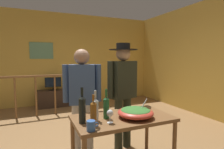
% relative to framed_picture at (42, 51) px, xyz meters
% --- Properties ---
extents(ground_plane, '(8.07, 8.07, 0.00)m').
position_rel_framed_picture_xyz_m(ground_plane, '(0.71, -3.04, -1.69)').
color(ground_plane, olive).
extents(back_wall, '(6.00, 0.10, 2.88)m').
position_rel_framed_picture_xyz_m(back_wall, '(0.71, 0.06, -0.25)').
color(back_wall, gold).
rests_on(back_wall, ground_plane).
extents(side_wall_right, '(0.10, 4.65, 2.88)m').
position_rel_framed_picture_xyz_m(side_wall_right, '(3.71, -2.11, -0.25)').
color(side_wall_right, gold).
rests_on(side_wall_right, ground_plane).
extents(framed_picture, '(0.67, 0.03, 0.49)m').
position_rel_framed_picture_xyz_m(framed_picture, '(0.00, 0.00, 0.00)').
color(framed_picture, '#61916F').
extents(stair_railing, '(3.30, 0.10, 1.09)m').
position_rel_framed_picture_xyz_m(stair_railing, '(0.03, -1.08, -1.02)').
color(stair_railing, brown).
rests_on(stair_railing, ground_plane).
extents(tv_console, '(0.90, 0.40, 0.51)m').
position_rel_framed_picture_xyz_m(tv_console, '(0.28, -0.29, -1.43)').
color(tv_console, '#38281E').
rests_on(tv_console, ground_plane).
extents(flat_screen_tv, '(0.46, 0.12, 0.38)m').
position_rel_framed_picture_xyz_m(flat_screen_tv, '(0.28, -0.32, -0.95)').
color(flat_screen_tv, black).
rests_on(flat_screen_tv, tv_console).
extents(serving_table, '(1.18, 0.65, 0.76)m').
position_rel_framed_picture_xyz_m(serving_table, '(0.73, -4.03, -1.02)').
color(serving_table, brown).
rests_on(serving_table, ground_plane).
extents(salad_bowl, '(0.43, 0.43, 0.22)m').
position_rel_framed_picture_xyz_m(salad_bowl, '(0.86, -4.11, -0.87)').
color(salad_bowl, '#CC3D2D').
rests_on(salad_bowl, serving_table).
extents(wine_glass, '(0.07, 0.07, 0.15)m').
position_rel_framed_picture_xyz_m(wine_glass, '(0.51, -4.17, -0.83)').
color(wine_glass, silver).
rests_on(wine_glass, serving_table).
extents(wine_bottle_amber, '(0.07, 0.07, 0.33)m').
position_rel_framed_picture_xyz_m(wine_bottle_amber, '(0.32, -4.17, -0.79)').
color(wine_bottle_amber, brown).
rests_on(wine_bottle_amber, serving_table).
extents(wine_bottle_dark, '(0.08, 0.08, 0.39)m').
position_rel_framed_picture_xyz_m(wine_bottle_dark, '(0.23, -4.05, -0.77)').
color(wine_bottle_dark, black).
rests_on(wine_bottle_dark, serving_table).
extents(wine_bottle_green, '(0.07, 0.07, 0.35)m').
position_rel_framed_picture_xyz_m(wine_bottle_green, '(0.53, -4.01, -0.79)').
color(wine_bottle_green, '#1E5628').
rests_on(wine_bottle_green, serving_table).
extents(wine_bottle_clear, '(0.07, 0.07, 0.34)m').
position_rel_framed_picture_xyz_m(wine_bottle_clear, '(0.39, -4.04, -0.79)').
color(wine_bottle_clear, silver).
rests_on(wine_bottle_clear, serving_table).
extents(mug_blue, '(0.12, 0.09, 0.10)m').
position_rel_framed_picture_xyz_m(mug_blue, '(0.26, -4.29, -0.88)').
color(mug_blue, '#3866B2').
rests_on(mug_blue, serving_table).
extents(person_standing_left, '(0.53, 0.31, 1.59)m').
position_rel_framed_picture_xyz_m(person_standing_left, '(0.40, -3.39, -0.76)').
color(person_standing_left, beige).
rests_on(person_standing_left, ground_plane).
extents(person_standing_right, '(0.58, 0.45, 1.69)m').
position_rel_framed_picture_xyz_m(person_standing_right, '(1.06, -3.39, -0.67)').
color(person_standing_right, '#2D3323').
rests_on(person_standing_right, ground_plane).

